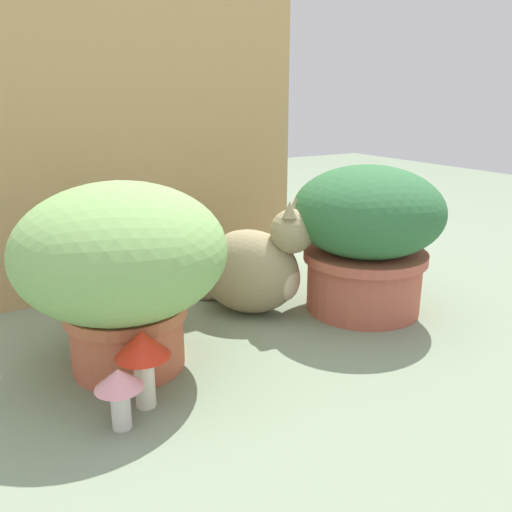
% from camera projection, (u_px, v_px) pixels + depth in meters
% --- Properties ---
extents(ground_plane, '(6.00, 6.00, 0.00)m').
position_uv_depth(ground_plane, '(215.00, 345.00, 1.20)').
color(ground_plane, gray).
extents(cardboard_backdrop, '(1.07, 0.03, 0.99)m').
position_uv_depth(cardboard_backdrop, '(119.00, 115.00, 1.41)').
color(cardboard_backdrop, tan).
rests_on(cardboard_backdrop, ground).
extents(grass_planter, '(0.42, 0.42, 0.39)m').
position_uv_depth(grass_planter, '(122.00, 264.00, 1.04)').
color(grass_planter, '#C36041').
rests_on(grass_planter, ground).
extents(leafy_planter, '(0.38, 0.38, 0.38)m').
position_uv_depth(leafy_planter, '(366.00, 233.00, 1.34)').
color(leafy_planter, '#B85A46').
rests_on(leafy_planter, ground).
extents(cat, '(0.30, 0.35, 0.32)m').
position_uv_depth(cat, '(256.00, 268.00, 1.35)').
color(cat, tan).
rests_on(cat, ground).
extents(mushroom_ornament_red, '(0.10, 0.10, 0.15)m').
position_uv_depth(mushroom_ornament_red, '(143.00, 352.00, 0.93)').
color(mushroom_ornament_red, silver).
rests_on(mushroom_ornament_red, ground).
extents(mushroom_ornament_pink, '(0.08, 0.08, 0.11)m').
position_uv_depth(mushroom_ornament_pink, '(119.00, 386.00, 0.88)').
color(mushroom_ornament_pink, silver).
rests_on(mushroom_ornament_pink, ground).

